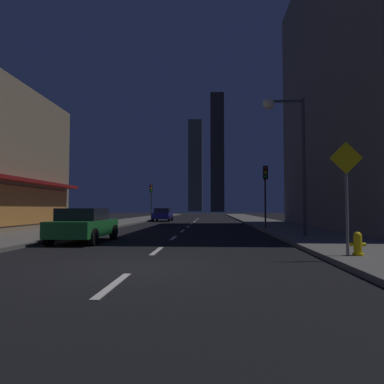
{
  "coord_description": "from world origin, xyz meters",
  "views": [
    {
      "loc": [
        1.86,
        -8.55,
        1.46
      ],
      "look_at": [
        0.0,
        24.42,
        3.0
      ],
      "focal_mm": 32.48,
      "sensor_mm": 36.0,
      "label": 1
    }
  ],
  "objects_px": {
    "traffic_light_near_right": "(265,182)",
    "car_parked_near": "(84,225)",
    "traffic_light_far_left": "(151,194)",
    "fire_hydrant_yellow_near": "(358,244)",
    "street_lamp_right": "(286,132)",
    "fire_hydrant_far_left": "(104,222)",
    "car_parked_far": "(163,215)",
    "pedestrian_crossing_sign": "(347,188)"
  },
  "relations": [
    {
      "from": "fire_hydrant_yellow_near",
      "to": "pedestrian_crossing_sign",
      "type": "xyz_separation_m",
      "value": [
        -0.3,
        -0.08,
        1.56
      ]
    },
    {
      "from": "traffic_light_far_left",
      "to": "car_parked_far",
      "type": "bearing_deg",
      "value": -60.45
    },
    {
      "from": "fire_hydrant_far_left",
      "to": "street_lamp_right",
      "type": "distance_m",
      "value": 14.72
    },
    {
      "from": "fire_hydrant_yellow_near",
      "to": "fire_hydrant_far_left",
      "type": "bearing_deg",
      "value": 128.43
    },
    {
      "from": "fire_hydrant_yellow_near",
      "to": "street_lamp_right",
      "type": "xyz_separation_m",
      "value": [
        -0.52,
        6.62,
        4.61
      ]
    },
    {
      "from": "fire_hydrant_far_left",
      "to": "pedestrian_crossing_sign",
      "type": "distance_m",
      "value": 18.93
    },
    {
      "from": "traffic_light_near_right",
      "to": "fire_hydrant_far_left",
      "type": "bearing_deg",
      "value": 174.3
    },
    {
      "from": "traffic_light_far_left",
      "to": "street_lamp_right",
      "type": "relative_size",
      "value": 0.64
    },
    {
      "from": "car_parked_near",
      "to": "car_parked_far",
      "type": "relative_size",
      "value": 1.0
    },
    {
      "from": "car_parked_far",
      "to": "fire_hydrant_far_left",
      "type": "xyz_separation_m",
      "value": [
        -2.3,
        -13.83,
        -0.29
      ]
    },
    {
      "from": "car_parked_far",
      "to": "fire_hydrant_far_left",
      "type": "distance_m",
      "value": 14.02
    },
    {
      "from": "traffic_light_far_left",
      "to": "pedestrian_crossing_sign",
      "type": "relative_size",
      "value": 1.33
    },
    {
      "from": "traffic_light_far_left",
      "to": "pedestrian_crossing_sign",
      "type": "distance_m",
      "value": 34.02
    },
    {
      "from": "car_parked_far",
      "to": "traffic_light_far_left",
      "type": "xyz_separation_m",
      "value": [
        -1.9,
        3.35,
        2.45
      ]
    },
    {
      "from": "traffic_light_far_left",
      "to": "fire_hydrant_yellow_near",
      "type": "bearing_deg",
      "value": -70.42
    },
    {
      "from": "traffic_light_near_right",
      "to": "pedestrian_crossing_sign",
      "type": "bearing_deg",
      "value": -89.59
    },
    {
      "from": "traffic_light_near_right",
      "to": "pedestrian_crossing_sign",
      "type": "relative_size",
      "value": 1.33
    },
    {
      "from": "car_parked_near",
      "to": "traffic_light_near_right",
      "type": "distance_m",
      "value": 13.04
    },
    {
      "from": "traffic_light_near_right",
      "to": "traffic_light_far_left",
      "type": "distance_m",
      "value": 21.37
    },
    {
      "from": "car_parked_far",
      "to": "street_lamp_right",
      "type": "distance_m",
      "value": 24.23
    },
    {
      "from": "car_parked_near",
      "to": "pedestrian_crossing_sign",
      "type": "xyz_separation_m",
      "value": [
        9.2,
        -4.8,
        1.28
      ]
    },
    {
      "from": "fire_hydrant_far_left",
      "to": "street_lamp_right",
      "type": "xyz_separation_m",
      "value": [
        11.28,
        -8.25,
        4.61
      ]
    },
    {
      "from": "fire_hydrant_yellow_near",
      "to": "fire_hydrant_far_left",
      "type": "distance_m",
      "value": 18.99
    },
    {
      "from": "car_parked_near",
      "to": "car_parked_far",
      "type": "distance_m",
      "value": 23.98
    },
    {
      "from": "fire_hydrant_yellow_near",
      "to": "traffic_light_near_right",
      "type": "bearing_deg",
      "value": 91.67
    },
    {
      "from": "car_parked_near",
      "to": "traffic_light_near_right",
      "type": "bearing_deg",
      "value": 44.72
    },
    {
      "from": "car_parked_far",
      "to": "fire_hydrant_yellow_near",
      "type": "relative_size",
      "value": 6.48
    },
    {
      "from": "car_parked_far",
      "to": "traffic_light_far_left",
      "type": "height_order",
      "value": "traffic_light_far_left"
    },
    {
      "from": "car_parked_near",
      "to": "street_lamp_right",
      "type": "distance_m",
      "value": 10.15
    },
    {
      "from": "traffic_light_far_left",
      "to": "fire_hydrant_far_left",
      "type": "bearing_deg",
      "value": -91.33
    },
    {
      "from": "traffic_light_far_left",
      "to": "car_parked_near",
      "type": "bearing_deg",
      "value": -86.02
    },
    {
      "from": "car_parked_far",
      "to": "street_lamp_right",
      "type": "relative_size",
      "value": 0.64
    },
    {
      "from": "fire_hydrant_yellow_near",
      "to": "traffic_light_far_left",
      "type": "height_order",
      "value": "traffic_light_far_left"
    },
    {
      "from": "fire_hydrant_yellow_near",
      "to": "pedestrian_crossing_sign",
      "type": "height_order",
      "value": "pedestrian_crossing_sign"
    },
    {
      "from": "street_lamp_right",
      "to": "traffic_light_near_right",
      "type": "bearing_deg",
      "value": 89.03
    },
    {
      "from": "car_parked_near",
      "to": "pedestrian_crossing_sign",
      "type": "height_order",
      "value": "pedestrian_crossing_sign"
    },
    {
      "from": "street_lamp_right",
      "to": "car_parked_far",
      "type": "bearing_deg",
      "value": 112.13
    },
    {
      "from": "traffic_light_near_right",
      "to": "street_lamp_right",
      "type": "height_order",
      "value": "street_lamp_right"
    },
    {
      "from": "traffic_light_near_right",
      "to": "car_parked_near",
      "type": "bearing_deg",
      "value": -135.28
    },
    {
      "from": "traffic_light_near_right",
      "to": "pedestrian_crossing_sign",
      "type": "xyz_separation_m",
      "value": [
        0.1,
        -13.81,
        -1.18
      ]
    },
    {
      "from": "car_parked_near",
      "to": "pedestrian_crossing_sign",
      "type": "relative_size",
      "value": 1.34
    },
    {
      "from": "pedestrian_crossing_sign",
      "to": "car_parked_far",
      "type": "bearing_deg",
      "value": 107.73
    }
  ]
}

